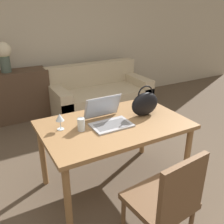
{
  "coord_description": "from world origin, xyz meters",
  "views": [
    {
      "loc": [
        -1.02,
        -1.2,
        1.79
      ],
      "look_at": [
        0.03,
        0.68,
        0.86
      ],
      "focal_mm": 40.0,
      "sensor_mm": 36.0,
      "label": 1
    }
  ],
  "objects_px": {
    "couch": "(99,96)",
    "drinking_glass": "(81,124)",
    "wine_glass": "(60,118)",
    "chair": "(166,200)",
    "handbag": "(145,104)",
    "flower_vase": "(3,54)",
    "laptop": "(108,116)"
  },
  "relations": [
    {
      "from": "couch",
      "to": "drinking_glass",
      "type": "xyz_separation_m",
      "value": [
        -1.12,
        -1.91,
        0.52
      ]
    },
    {
      "from": "drinking_glass",
      "to": "wine_glass",
      "type": "distance_m",
      "value": 0.2
    },
    {
      "from": "chair",
      "to": "handbag",
      "type": "xyz_separation_m",
      "value": [
        0.41,
        0.86,
        0.37
      ]
    },
    {
      "from": "flower_vase",
      "to": "laptop",
      "type": "bearing_deg",
      "value": -74.62
    },
    {
      "from": "wine_glass",
      "to": "chair",
      "type": "bearing_deg",
      "value": -65.47
    },
    {
      "from": "laptop",
      "to": "drinking_glass",
      "type": "relative_size",
      "value": 3.18
    },
    {
      "from": "chair",
      "to": "drinking_glass",
      "type": "bearing_deg",
      "value": 102.65
    },
    {
      "from": "couch",
      "to": "wine_glass",
      "type": "xyz_separation_m",
      "value": [
        -1.28,
        -1.8,
        0.57
      ]
    },
    {
      "from": "couch",
      "to": "flower_vase",
      "type": "bearing_deg",
      "value": 166.99
    },
    {
      "from": "laptop",
      "to": "handbag",
      "type": "distance_m",
      "value": 0.42
    },
    {
      "from": "drinking_glass",
      "to": "flower_vase",
      "type": "height_order",
      "value": "flower_vase"
    },
    {
      "from": "wine_glass",
      "to": "flower_vase",
      "type": "xyz_separation_m",
      "value": [
        -0.16,
        2.13,
        0.25
      ]
    },
    {
      "from": "couch",
      "to": "drinking_glass",
      "type": "height_order",
      "value": "drinking_glass"
    },
    {
      "from": "drinking_glass",
      "to": "wine_glass",
      "type": "xyz_separation_m",
      "value": [
        -0.16,
        0.11,
        0.06
      ]
    },
    {
      "from": "chair",
      "to": "flower_vase",
      "type": "distance_m",
      "value": 3.22
    },
    {
      "from": "handbag",
      "to": "couch",
      "type": "bearing_deg",
      "value": 77.68
    },
    {
      "from": "chair",
      "to": "wine_glass",
      "type": "bearing_deg",
      "value": 108.81
    },
    {
      "from": "couch",
      "to": "handbag",
      "type": "relative_size",
      "value": 5.39
    },
    {
      "from": "wine_glass",
      "to": "handbag",
      "type": "distance_m",
      "value": 0.87
    },
    {
      "from": "chair",
      "to": "drinking_glass",
      "type": "relative_size",
      "value": 7.51
    },
    {
      "from": "handbag",
      "to": "laptop",
      "type": "bearing_deg",
      "value": 175.43
    },
    {
      "from": "chair",
      "to": "couch",
      "type": "xyz_separation_m",
      "value": [
        0.83,
        2.78,
        -0.22
      ]
    },
    {
      "from": "drinking_glass",
      "to": "flower_vase",
      "type": "distance_m",
      "value": 2.28
    },
    {
      "from": "handbag",
      "to": "chair",
      "type": "bearing_deg",
      "value": -115.55
    },
    {
      "from": "chair",
      "to": "flower_vase",
      "type": "xyz_separation_m",
      "value": [
        -0.61,
        3.11,
        0.6
      ]
    },
    {
      "from": "couch",
      "to": "wine_glass",
      "type": "height_order",
      "value": "wine_glass"
    },
    {
      "from": "couch",
      "to": "laptop",
      "type": "bearing_deg",
      "value": -113.82
    },
    {
      "from": "couch",
      "to": "flower_vase",
      "type": "distance_m",
      "value": 1.69
    },
    {
      "from": "chair",
      "to": "laptop",
      "type": "xyz_separation_m",
      "value": [
        0.0,
        0.9,
        0.31
      ]
    },
    {
      "from": "flower_vase",
      "to": "chair",
      "type": "bearing_deg",
      "value": -78.96
    },
    {
      "from": "drinking_glass",
      "to": "laptop",
      "type": "bearing_deg",
      "value": 6.4
    },
    {
      "from": "handbag",
      "to": "flower_vase",
      "type": "distance_m",
      "value": 2.47
    }
  ]
}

